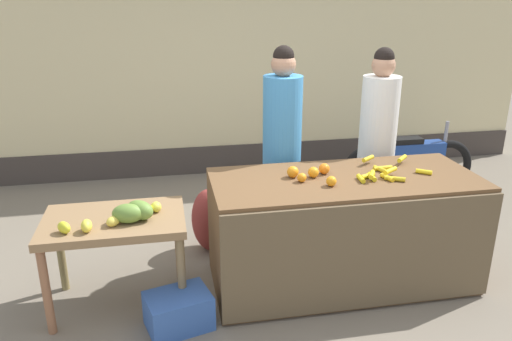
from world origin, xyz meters
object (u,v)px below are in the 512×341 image
Objects in this scene: produce_crate at (179,311)px; vendor_woman_blue_shirt at (282,151)px; produce_sack at (210,220)px; parked_motorcycle at (408,163)px; vendor_woman_white_shirt at (377,146)px.

vendor_woman_blue_shirt is at bearing 46.84° from produce_crate.
produce_crate is at bearing -107.24° from produce_sack.
parked_motorcycle reaches higher than produce_sack.
produce_sack is at bearing -179.54° from vendor_woman_white_shirt.
vendor_woman_blue_shirt is at bearing -2.64° from produce_sack.
vendor_woman_blue_shirt is 4.19× the size of produce_crate.
parked_motorcycle is at bearing 46.65° from vendor_woman_white_shirt.
vendor_woman_white_shirt is 4.10× the size of produce_crate.
produce_crate is (-2.72, -1.96, -0.27)m from parked_motorcycle.
produce_sack is (-0.66, 0.03, -0.63)m from vendor_woman_blue_shirt.
produce_crate is 1.15m from produce_sack.
vendor_woman_white_shirt is (0.91, 0.04, -0.02)m from vendor_woman_blue_shirt.
vendor_woman_blue_shirt is 0.92m from vendor_woman_white_shirt.
vendor_woman_white_shirt is at bearing 30.03° from produce_crate.
vendor_woman_white_shirt reaches higher than produce_crate.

